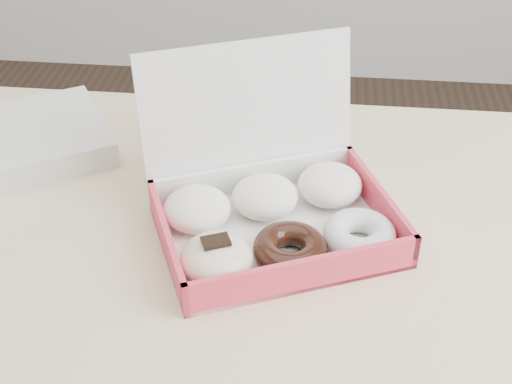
# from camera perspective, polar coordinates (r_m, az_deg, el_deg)

# --- Properties ---
(table) EXTENTS (1.20, 0.80, 0.75)m
(table) POSITION_cam_1_polar(r_m,az_deg,el_deg) (0.96, -10.90, -8.07)
(table) COLOR #CDB987
(table) RESTS_ON ground
(donut_box) EXTENTS (0.36, 0.34, 0.21)m
(donut_box) POSITION_cam_1_polar(r_m,az_deg,el_deg) (0.89, 1.17, -1.39)
(donut_box) COLOR white
(donut_box) RESTS_ON table
(newspapers) EXTENTS (0.31, 0.29, 0.04)m
(newspapers) POSITION_cam_1_polar(r_m,az_deg,el_deg) (1.11, -18.39, 3.84)
(newspapers) COLOR white
(newspapers) RESTS_ON table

